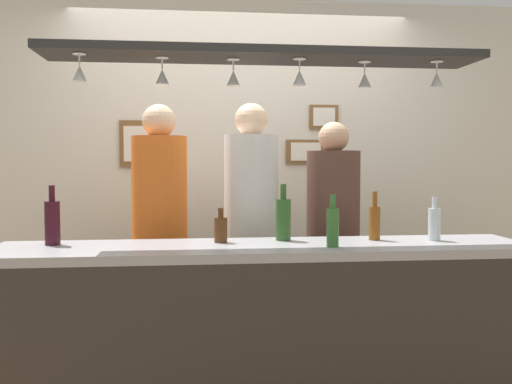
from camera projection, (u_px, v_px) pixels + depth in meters
name	position (u px, v px, depth m)	size (l,w,h in m)	color
back_wall	(241.00, 174.00, 4.26)	(4.40, 0.06, 2.60)	silver
bar_counter	(270.00, 314.00, 2.71)	(2.70, 0.55, 0.98)	#99999E
overhead_glass_rack	(265.00, 55.00, 2.84)	(2.20, 0.36, 0.04)	black
hanging_wineglass_far_left	(80.00, 73.00, 2.68)	(0.07, 0.07, 0.13)	silver
hanging_wineglass_left	(162.00, 76.00, 2.78)	(0.07, 0.07, 0.13)	silver
hanging_wineglass_center_left	(233.00, 77.00, 2.83)	(0.07, 0.07, 0.13)	silver
hanging_wineglass_center	(299.00, 77.00, 2.81)	(0.07, 0.07, 0.13)	silver
hanging_wineglass_center_right	(365.00, 79.00, 2.90)	(0.07, 0.07, 0.13)	silver
hanging_wineglass_right	(437.00, 79.00, 2.89)	(0.07, 0.07, 0.13)	silver
person_left_orange_shirt	(160.00, 216.00, 3.49)	(0.34, 0.34, 1.75)	#2D334C
person_middle_white_patterned_shirt	(251.00, 214.00, 3.55)	(0.34, 0.34, 1.76)	#2D334C
person_right_brown_shirt	(333.00, 225.00, 3.61)	(0.34, 0.34, 1.65)	#2D334C
bottle_wine_dark_red	(52.00, 222.00, 2.83)	(0.08, 0.08, 0.30)	#380F19
bottle_soda_clear	(434.00, 223.00, 2.99)	(0.06, 0.06, 0.23)	silver
bottle_beer_brown_stubby	(221.00, 229.00, 2.92)	(0.07, 0.07, 0.18)	#512D14
bottle_beer_amber_tall	(375.00, 221.00, 3.01)	(0.06, 0.06, 0.26)	brown
bottle_beer_green_import	(333.00, 226.00, 2.76)	(0.06, 0.06, 0.26)	#336B2D
bottle_champagne_green	(283.00, 218.00, 2.99)	(0.08, 0.08, 0.30)	#2D5623
picture_frame_upper_small	(324.00, 117.00, 4.26)	(0.22, 0.02, 0.18)	brown
picture_frame_lower_pair	(306.00, 152.00, 4.26)	(0.30, 0.02, 0.18)	brown
picture_frame_caricature	(138.00, 144.00, 4.12)	(0.26, 0.02, 0.34)	brown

